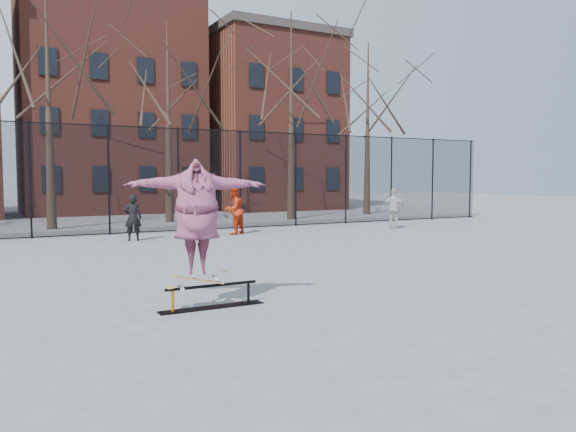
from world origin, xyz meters
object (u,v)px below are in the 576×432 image
skateboard (198,282)px  bystander_white (394,209)px  skate_rail (212,299)px  skater (197,222)px  bystander_red (234,210)px  bystander_black (133,218)px

skateboard → bystander_white: size_ratio=0.55×
skate_rail → skater: skater is taller
skate_rail → bystander_red: size_ratio=0.97×
skateboard → bystander_red: (5.17, 10.54, 0.47)m
bystander_black → bystander_white: bystander_white is taller
skater → bystander_black: (1.41, 10.24, -0.64)m
bystander_black → skateboard: bearing=100.3°
skater → bystander_white: 15.12m
skater → bystander_red: 11.75m
skate_rail → bystander_white: bearing=39.3°
skater → bystander_red: (5.17, 10.54, -0.50)m
skate_rail → bystander_red: bystander_red is taller
bystander_red → bystander_white: bystander_red is taller
skate_rail → skateboard: bearing=180.0°
skateboard → bystander_black: bystander_black is taller
bystander_black → bystander_white: size_ratio=0.93×
skateboard → bystander_white: bearing=38.8°
skate_rail → bystander_white: (11.54, 9.46, 0.67)m
skate_rail → skateboard: skateboard is taller
skate_rail → skater: bearing=180.0°
skateboard → bystander_white: (11.78, 9.46, 0.38)m
skater → bystander_black: skater is taller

